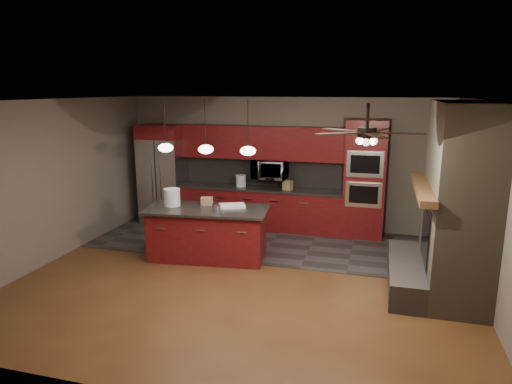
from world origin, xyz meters
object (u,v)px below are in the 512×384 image
(kitchen_island, at_px, (208,233))
(paint_tray, at_px, (232,206))
(microwave, at_px, (270,169))
(white_bucket, at_px, (172,197))
(refrigerator, at_px, (163,174))
(counter_box, at_px, (288,185))
(counter_bucket, at_px, (241,181))
(oven_tower, at_px, (365,180))
(paint_can, at_px, (216,208))
(cardboard_box, at_px, (207,201))

(kitchen_island, relative_size, paint_tray, 4.96)
(microwave, bearing_deg, white_bucket, -122.51)
(refrigerator, xyz_separation_m, counter_box, (2.84, 0.03, -0.10))
(kitchen_island, bearing_deg, paint_tray, 20.33)
(kitchen_island, height_order, counter_box, counter_box)
(microwave, bearing_deg, paint_tray, -97.11)
(refrigerator, distance_m, counter_box, 2.84)
(counter_bucket, bearing_deg, paint_tray, -77.62)
(refrigerator, height_order, white_bucket, refrigerator)
(oven_tower, xyz_separation_m, paint_tray, (-2.21, -1.79, -0.25))
(microwave, relative_size, kitchen_island, 0.33)
(refrigerator, xyz_separation_m, paint_can, (2.03, -2.07, -0.12))
(microwave, distance_m, paint_can, 2.26)
(paint_tray, bearing_deg, oven_tower, 14.80)
(paint_can, xyz_separation_m, paint_tray, (0.17, 0.35, -0.03))
(paint_can, height_order, counter_box, counter_box)
(oven_tower, bearing_deg, refrigerator, -179.04)
(paint_can, bearing_deg, counter_bucket, 96.02)
(oven_tower, bearing_deg, counter_box, -178.44)
(kitchen_island, height_order, counter_bucket, counter_bucket)
(white_bucket, distance_m, counter_box, 2.59)
(paint_can, bearing_deg, white_bucket, 169.94)
(oven_tower, relative_size, paint_can, 14.84)
(microwave, height_order, paint_tray, microwave)
(white_bucket, xyz_separation_m, cardboard_box, (0.58, 0.22, -0.09))
(white_bucket, height_order, counter_box, white_bucket)
(refrigerator, distance_m, white_bucket, 2.22)
(cardboard_box, bearing_deg, paint_tray, -22.91)
(white_bucket, bearing_deg, counter_bucket, 71.31)
(paint_can, relative_size, cardboard_box, 0.75)
(microwave, distance_m, cardboard_box, 1.98)
(oven_tower, bearing_deg, cardboard_box, -146.90)
(kitchen_island, xyz_separation_m, counter_box, (1.04, 1.95, 0.53))
(cardboard_box, distance_m, counter_bucket, 1.77)
(microwave, distance_m, paint_tray, 1.90)
(microwave, xyz_separation_m, paint_tray, (-0.23, -1.85, -0.36))
(counter_bucket, distance_m, counter_box, 1.04)
(oven_tower, relative_size, cardboard_box, 11.16)
(paint_can, height_order, cardboard_box, cardboard_box)
(oven_tower, distance_m, counter_bucket, 2.61)
(cardboard_box, bearing_deg, oven_tower, 14.43)
(kitchen_island, bearing_deg, white_bucket, 172.19)
(counter_bucket, bearing_deg, white_bucket, -108.69)
(white_bucket, height_order, counter_bucket, white_bucket)
(counter_box, bearing_deg, cardboard_box, -101.97)
(paint_tray, bearing_deg, microwave, 58.56)
(counter_bucket, bearing_deg, paint_can, -83.98)
(paint_tray, bearing_deg, counter_bucket, 78.05)
(microwave, height_order, kitchen_island, microwave)
(paint_tray, bearing_deg, refrigerator, 117.61)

